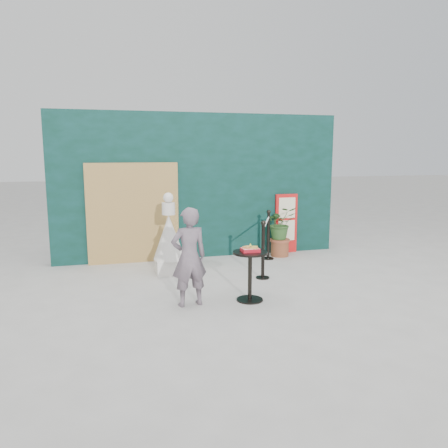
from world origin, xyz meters
TOP-DOWN VIEW (x-y plane):
  - ground at (0.00, 0.00)m, footprint 60.00×60.00m
  - back_wall at (0.00, 3.15)m, footprint 6.00×0.30m
  - bamboo_fence at (-1.40, 2.94)m, footprint 1.80×0.08m
  - woman at (-0.80, 0.17)m, footprint 0.57×0.41m
  - menu_board at (1.90, 2.95)m, footprint 0.50×0.07m
  - statue at (-0.83, 1.95)m, footprint 0.58×0.58m
  - cafe_table at (0.11, 0.14)m, footprint 0.52×0.52m
  - food_basket at (0.11, 0.14)m, footprint 0.26×0.19m
  - planter at (1.64, 2.67)m, footprint 0.63×0.54m
  - stanchion_barrier at (1.00, 1.83)m, footprint 0.84×1.54m

SIDE VIEW (x-z plane):
  - ground at x=0.00m, z-range 0.00..0.00m
  - stanchion_barrier at x=1.00m, z-range -0.02..1.01m
  - cafe_table at x=0.11m, z-range 0.12..0.87m
  - statue at x=-0.83m, z-range -0.14..1.35m
  - planter at x=1.64m, z-range 0.08..1.15m
  - menu_board at x=1.90m, z-range 0.00..1.30m
  - woman at x=-0.80m, z-range 0.00..1.44m
  - food_basket at x=0.11m, z-range 0.73..0.84m
  - bamboo_fence at x=-1.40m, z-range 0.00..2.00m
  - back_wall at x=0.00m, z-range 0.00..3.00m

